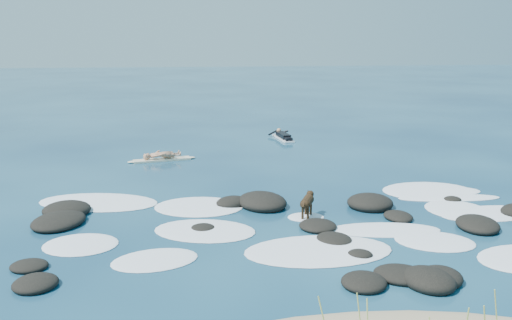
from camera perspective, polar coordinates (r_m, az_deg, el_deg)
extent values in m
plane|color=#0A2642|center=(17.12, 3.92, -5.77)|extent=(160.00, 160.00, 0.00)
cylinder|color=#9FB055|center=(10.52, 10.31, -14.98)|extent=(0.15, 0.03, 0.84)
cylinder|color=#9FB055|center=(11.01, 22.91, -14.04)|extent=(0.24, 0.13, 0.99)
ellipsoid|color=black|center=(13.50, -21.20, -11.44)|extent=(1.27, 1.29, 0.31)
ellipsoid|color=black|center=(16.14, -5.33, -6.78)|extent=(0.70, 0.74, 0.18)
ellipsoid|color=black|center=(17.42, -19.14, -5.79)|extent=(1.94, 2.18, 0.40)
ellipsoid|color=black|center=(18.16, 0.63, -4.21)|extent=(2.04, 2.22, 0.56)
ellipsoid|color=black|center=(13.23, 16.88, -11.42)|extent=(1.44, 1.55, 0.48)
ellipsoid|color=black|center=(12.88, 10.74, -11.92)|extent=(1.36, 1.39, 0.34)
ellipsoid|color=black|center=(17.48, 14.03, -5.50)|extent=(0.99, 1.13, 0.29)
ellipsoid|color=black|center=(14.54, -21.75, -9.81)|extent=(0.99, 0.91, 0.24)
ellipsoid|color=black|center=(15.35, 7.82, -7.82)|extent=(1.20, 1.27, 0.24)
ellipsoid|color=black|center=(19.83, 19.06, -3.74)|extent=(0.64, 0.59, 0.20)
ellipsoid|color=black|center=(17.35, 21.28, -6.03)|extent=(1.47, 1.73, 0.40)
ellipsoid|color=black|center=(18.42, 11.34, -4.23)|extent=(1.68, 1.69, 0.54)
ellipsoid|color=black|center=(14.47, 10.39, -9.24)|extent=(0.79, 0.75, 0.21)
ellipsoid|color=black|center=(13.50, 17.98, -11.09)|extent=(1.23, 1.29, 0.40)
ellipsoid|color=black|center=(16.24, 6.20, -6.56)|extent=(1.26, 1.29, 0.31)
ellipsoid|color=black|center=(18.40, -18.41, -4.73)|extent=(1.62, 1.65, 0.45)
ellipsoid|color=black|center=(13.44, 14.31, -11.05)|extent=(1.57, 1.48, 0.32)
ellipsoid|color=black|center=(18.28, -2.39, -4.25)|extent=(1.34, 1.24, 0.38)
ellipsoid|color=white|center=(20.78, 16.83, -2.97)|extent=(3.23, 2.42, 0.12)
ellipsoid|color=white|center=(15.89, 17.44, -7.77)|extent=(2.50, 2.20, 0.12)
ellipsoid|color=white|center=(16.33, 11.68, -6.89)|extent=(1.74, 1.11, 0.12)
ellipsoid|color=white|center=(15.63, -17.12, -8.09)|extent=(2.10, 1.87, 0.12)
ellipsoid|color=white|center=(18.84, 22.42, -4.97)|extent=(3.43, 1.89, 0.12)
ellipsoid|color=white|center=(18.19, -5.72, -4.67)|extent=(3.10, 2.57, 0.12)
ellipsoid|color=white|center=(20.11, 18.76, -3.61)|extent=(3.53, 1.08, 0.12)
ellipsoid|color=white|center=(20.97, 18.61, -2.95)|extent=(2.39, 1.43, 0.12)
ellipsoid|color=white|center=(19.26, -15.48, -4.10)|extent=(4.34, 2.99, 0.12)
ellipsoid|color=white|center=(14.21, -10.07, -9.82)|extent=(2.42, 1.95, 0.12)
ellipsoid|color=white|center=(14.65, 6.28, -8.99)|extent=(3.88, 2.34, 0.12)
ellipsoid|color=white|center=(18.85, 19.53, -4.73)|extent=(2.40, 2.56, 0.12)
ellipsoid|color=white|center=(16.03, -5.13, -7.05)|extent=(3.31, 2.70, 0.12)
ellipsoid|color=white|center=(16.42, 12.78, -6.83)|extent=(3.25, 1.58, 0.12)
ellipsoid|color=white|center=(17.15, 5.01, -5.72)|extent=(1.10, 0.90, 0.12)
cube|color=beige|center=(24.94, -9.38, 0.03)|extent=(2.51, 1.05, 0.08)
ellipsoid|color=beige|center=(25.18, -6.64, 0.24)|extent=(0.54, 0.38, 0.09)
ellipsoid|color=beige|center=(24.76, -12.17, -0.18)|extent=(0.54, 0.38, 0.09)
imported|color=tan|center=(24.78, -9.45, 1.93)|extent=(0.50, 0.65, 1.60)
cube|color=white|center=(29.66, 2.74, 2.18)|extent=(0.82, 2.33, 0.08)
ellipsoid|color=white|center=(30.74, 2.11, 2.55)|extent=(0.34, 0.53, 0.08)
cube|color=black|center=(29.63, 2.74, 2.48)|extent=(0.60, 1.44, 0.23)
sphere|color=tan|center=(30.38, 2.30, 2.97)|extent=(0.27, 0.27, 0.24)
cylinder|color=black|center=(30.46, 1.69, 2.75)|extent=(0.54, 0.37, 0.26)
cylinder|color=black|center=(30.63, 2.73, 2.79)|extent=(0.58, 0.24, 0.26)
cube|color=black|center=(28.91, 3.20, 2.14)|extent=(0.43, 0.61, 0.15)
cylinder|color=black|center=(16.90, 5.12, -4.18)|extent=(0.52, 0.68, 0.30)
sphere|color=black|center=(17.17, 5.30, -3.92)|extent=(0.41, 0.41, 0.31)
sphere|color=black|center=(16.64, 4.92, -4.44)|extent=(0.37, 0.37, 0.28)
sphere|color=black|center=(17.31, 5.43, -3.42)|extent=(0.29, 0.29, 0.22)
cone|color=black|center=(17.43, 5.51, -3.36)|extent=(0.16, 0.17, 0.12)
cone|color=black|center=(17.28, 5.24, -3.13)|extent=(0.12, 0.11, 0.11)
cone|color=black|center=(17.26, 5.62, -3.16)|extent=(0.12, 0.11, 0.11)
cylinder|color=black|center=(17.21, 4.98, -4.99)|extent=(0.10, 0.10, 0.40)
cylinder|color=black|center=(17.18, 5.50, -5.03)|extent=(0.10, 0.10, 0.40)
cylinder|color=black|center=(16.82, 4.68, -5.41)|extent=(0.10, 0.10, 0.40)
cylinder|color=black|center=(16.79, 5.21, -5.45)|extent=(0.10, 0.10, 0.40)
cylinder|color=black|center=(16.50, 4.83, -4.40)|extent=(0.16, 0.29, 0.17)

